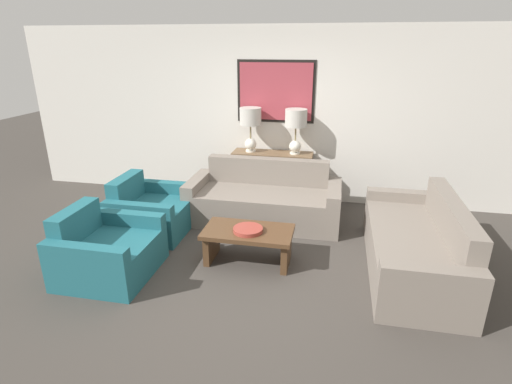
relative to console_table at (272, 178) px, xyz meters
name	(u,v)px	position (x,y,z in m)	size (l,w,h in m)	color
ground_plane	(241,270)	(0.00, -2.10, -0.41)	(20.00, 20.00, 0.00)	#3D3833
back_wall	(276,116)	(0.00, 0.27, 0.92)	(8.30, 0.12, 2.65)	beige
console_table	(272,178)	(0.00, 0.00, 0.00)	(1.23, 0.39, 0.81)	brown
table_lamp_left	(251,122)	(-0.34, 0.00, 0.87)	(0.32, 0.32, 0.67)	silver
table_lamp_right	(296,124)	(0.34, 0.00, 0.87)	(0.32, 0.32, 0.67)	silver
couch_by_back_wall	(264,201)	(0.00, -0.70, -0.12)	(2.12, 0.90, 0.83)	slate
couch_by_side	(416,246)	(1.89, -1.69, -0.12)	(0.90, 2.12, 0.83)	slate
coffee_table	(248,239)	(0.04, -1.89, -0.12)	(1.01, 0.55, 0.41)	#4C331E
decorative_bowl	(248,230)	(0.05, -1.93, 0.02)	(0.33, 0.33, 0.04)	#93382D
armchair_near_back_wall	(151,212)	(-1.41, -1.35, -0.14)	(0.91, 0.98, 0.74)	#1E5B66
armchair_near_camera	(107,252)	(-1.41, -2.44, -0.14)	(0.91, 0.98, 0.74)	#1E5B66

